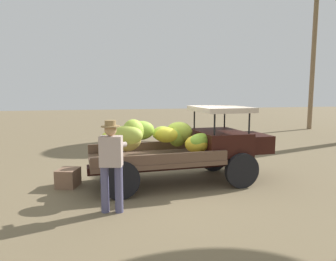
{
  "coord_description": "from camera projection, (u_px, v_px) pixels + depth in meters",
  "views": [
    {
      "loc": [
        -1.94,
        -7.15,
        2.25
      ],
      "look_at": [
        -0.35,
        -0.02,
        1.3
      ],
      "focal_mm": 33.06,
      "sensor_mm": 36.0,
      "label": 1
    }
  ],
  "objects": [
    {
      "name": "ground_plane",
      "position": [
        181.0,
        182.0,
        7.63
      ],
      "size": [
        60.0,
        60.0,
        0.0
      ],
      "primitive_type": "plane",
      "color": "#79684A"
    },
    {
      "name": "truck",
      "position": [
        185.0,
        145.0,
        7.53
      ],
      "size": [
        4.53,
        2.04,
        1.85
      ],
      "rotation": [
        0.0,
        0.0,
        0.06
      ],
      "color": "black",
      "rests_on": "ground"
    },
    {
      "name": "wooden_crate",
      "position": [
        68.0,
        178.0,
        7.26
      ],
      "size": [
        0.58,
        0.64,
        0.42
      ],
      "primitive_type": "cube",
      "rotation": [
        0.0,
        0.0,
        1.26
      ],
      "color": "#846149",
      "rests_on": "ground"
    },
    {
      "name": "farmer",
      "position": [
        111.0,
        160.0,
        5.64
      ],
      "size": [
        0.53,
        0.49,
        1.72
      ],
      "rotation": [
        0.0,
        0.0,
        1.34
      ],
      "color": "#535175",
      "rests_on": "ground"
    }
  ]
}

